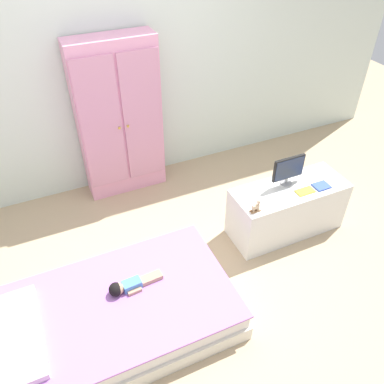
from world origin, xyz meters
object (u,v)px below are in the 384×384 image
object	(u,v)px
wardrobe	(119,120)
tv_stand	(287,209)
bed	(116,316)
doll	(126,286)
rocking_horse_toy	(256,207)
book_yellow	(305,191)
book_blue	(321,186)
tv_monitor	(289,169)

from	to	relation	value
wardrobe	tv_stand	distance (m)	1.73
bed	tv_stand	world-z (taller)	tv_stand
doll	wardrobe	distance (m)	1.62
tv_stand	rocking_horse_toy	bearing A→B (deg)	-163.13
book_yellow	book_blue	bearing A→B (deg)	0.00
book_blue	wardrobe	bearing A→B (deg)	135.81
bed	wardrobe	bearing A→B (deg)	70.59
bed	rocking_horse_toy	distance (m)	1.31
bed	book_yellow	size ratio (longest dim) A/B	10.45
doll	rocking_horse_toy	bearing A→B (deg)	7.24
bed	wardrobe	world-z (taller)	wardrobe
book_blue	doll	bearing A→B (deg)	-174.22
wardrobe	book_yellow	xyz separation A→B (m)	(1.18, -1.32, -0.28)
bed	book_yellow	world-z (taller)	book_yellow
rocking_horse_toy	book_blue	xyz separation A→B (m)	(0.67, 0.04, -0.04)
tv_stand	rocking_horse_toy	world-z (taller)	rocking_horse_toy
rocking_horse_toy	book_yellow	world-z (taller)	rocking_horse_toy
doll	tv_stand	distance (m)	1.57
book_yellow	wardrobe	bearing A→B (deg)	131.97
tv_monitor	tv_stand	bearing A→B (deg)	-85.73
book_yellow	bed	bearing A→B (deg)	-171.51
tv_stand	book_blue	xyz separation A→B (m)	(0.25, -0.09, 0.24)
doll	rocking_horse_toy	xyz separation A→B (m)	(1.12, 0.14, 0.22)
wardrobe	book_blue	bearing A→B (deg)	-44.19
tv_monitor	book_yellow	distance (m)	0.23
bed	tv_monitor	bearing A→B (deg)	14.14
rocking_horse_toy	book_yellow	size ratio (longest dim) A/B	0.66
tv_monitor	rocking_horse_toy	world-z (taller)	tv_monitor
bed	book_yellow	bearing A→B (deg)	8.49
bed	tv_monitor	distance (m)	1.78
tv_monitor	book_blue	bearing A→B (deg)	-32.27
bed	book_blue	xyz separation A→B (m)	(1.91, 0.26, 0.35)
bed	doll	xyz separation A→B (m)	(0.12, 0.08, 0.17)
doll	book_yellow	distance (m)	1.64
doll	tv_monitor	world-z (taller)	tv_monitor
doll	rocking_horse_toy	distance (m)	1.15
rocking_horse_toy	tv_stand	bearing A→B (deg)	16.87
bed	tv_monitor	size ratio (longest dim) A/B	5.68
tv_monitor	book_blue	xyz separation A→B (m)	(0.25, -0.16, -0.15)
wardrobe	tv_monitor	bearing A→B (deg)	-46.39
tv_stand	book_blue	size ratio (longest dim) A/B	7.52
bed	rocking_horse_toy	bearing A→B (deg)	10.10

